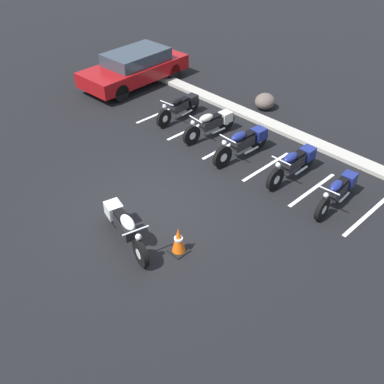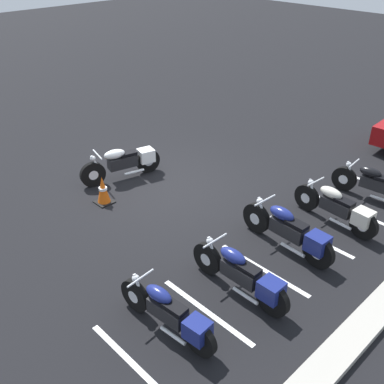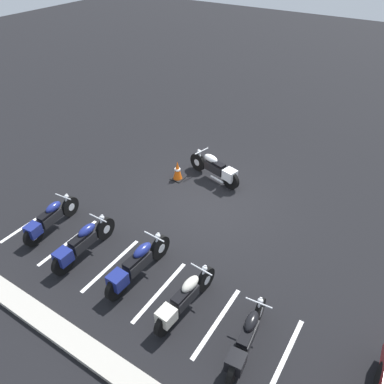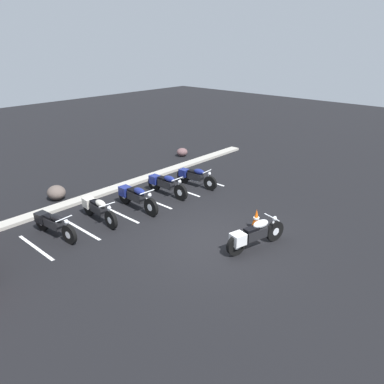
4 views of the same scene
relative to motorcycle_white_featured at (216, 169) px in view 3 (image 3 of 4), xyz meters
name	(u,v)px [view 3 (image 3 of 4)]	position (x,y,z in m)	size (l,w,h in m)	color
ground	(211,202)	(-0.47, 1.14, -0.46)	(60.00, 60.00, 0.00)	black
motorcycle_white_featured	(216,169)	(0.00, 0.00, 0.00)	(2.16, 0.84, 0.86)	black
parked_bike_0	(246,339)	(-3.62, 5.14, -0.03)	(0.60, 2.08, 0.82)	black
parked_bike_1	(183,299)	(-2.03, 5.03, -0.02)	(0.59, 2.11, 0.83)	black
parked_bike_2	(136,265)	(-0.51, 4.83, 0.01)	(0.63, 2.25, 0.88)	black
parked_bike_3	(81,244)	(1.17, 5.01, -0.01)	(0.61, 2.16, 0.85)	black
parked_bike_4	(49,219)	(2.68, 4.79, -0.03)	(0.57, 2.05, 0.80)	black
concrete_curb	(73,340)	(-0.47, 6.92, -0.40)	(18.00, 0.50, 0.12)	#A8A399
traffic_cone	(178,171)	(1.14, 0.65, -0.13)	(0.40, 0.40, 0.70)	black
stall_line_0	(284,359)	(-4.39, 4.86, -0.46)	(0.10, 2.10, 0.00)	white
stall_line_1	(217,322)	(-2.81, 4.86, -0.46)	(0.10, 2.10, 0.00)	white
stall_line_2	(160,291)	(-1.23, 4.86, -0.46)	(0.10, 2.10, 0.00)	white
stall_line_3	(111,265)	(0.35, 4.86, -0.46)	(0.10, 2.10, 0.00)	white
stall_line_4	(69,242)	(1.93, 4.86, -0.46)	(0.10, 2.10, 0.00)	white
stall_line_5	(32,222)	(3.50, 4.86, -0.46)	(0.10, 2.10, 0.00)	white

